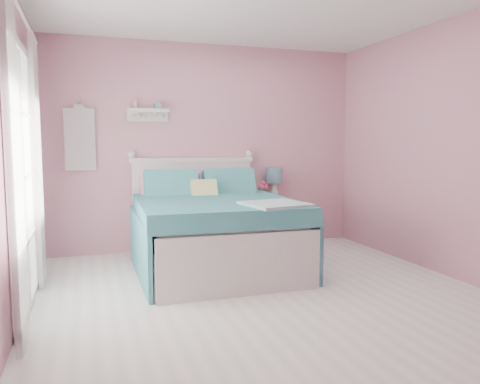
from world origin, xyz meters
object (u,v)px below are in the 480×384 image
bed (212,231)px  vase (263,195)px  nightstand (271,224)px  table_lamp (274,178)px  teacup (270,200)px

bed → vase: 1.27m
bed → nightstand: bed is taller
nightstand → table_lamp: 0.61m
bed → table_lamp: size_ratio=4.69×
nightstand → table_lamp: (0.08, 0.09, 0.60)m
table_lamp → teacup: 0.37m
vase → teacup: (0.03, -0.17, -0.05)m
teacup → vase: bearing=99.3°
nightstand → vase: (-0.09, 0.04, 0.38)m
table_lamp → vase: size_ratio=2.62×
vase → table_lamp: bearing=15.8°
nightstand → vase: bearing=156.5°
bed → teacup: (0.94, 0.67, 0.23)m
nightstand → vase: 0.39m
bed → table_lamp: (1.08, 0.88, 0.50)m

